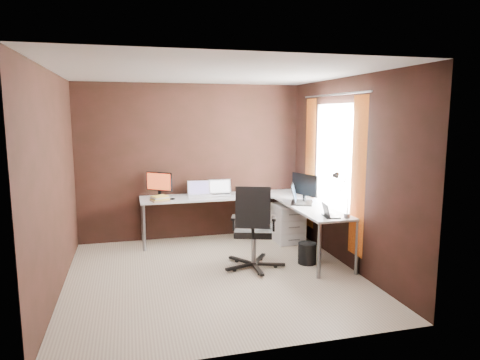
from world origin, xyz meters
The scene contains 15 objects.
room centered at (0.34, 0.07, 1.28)m, with size 3.60×3.60×2.50m.
desk centered at (0.84, 1.04, 0.68)m, with size 2.65×2.25×0.73m.
drawer_pedestal centered at (1.43, 1.15, 0.30)m, with size 0.42×0.50×0.60m, color white.
monitor_left centered at (-0.54, 1.62, 0.95)m, with size 0.37×0.29×0.39m.
monitor_right centered at (1.51, 0.69, 0.97)m, with size 0.21×0.49×0.42m.
laptop_white centered at (0.07, 1.55, 0.78)m, with size 0.37×0.27×0.24m.
laptop_silver centered at (0.42, 1.56, 0.78)m, with size 0.37×0.26×0.24m.
laptop_black_big centered at (1.40, 0.65, 0.79)m, with size 0.45×0.51×0.28m.
laptop_black_small centered at (1.45, -0.23, 0.77)m, with size 0.22×0.28×0.17m.
book_stack centered at (-0.56, 1.30, 0.77)m, with size 0.30×0.28×0.08m.
mouse_left centered at (-0.37, 1.35, 0.75)m, with size 0.08×0.05×0.03m, color black.
mouse_corner centered at (0.85, 1.36, 0.75)m, with size 0.08×0.05×0.03m, color black.
desk_lamp centered at (1.57, -0.29, 1.09)m, with size 0.19×0.22×0.57m.
office_chair centered at (0.56, 0.13, 0.33)m, with size 0.63×0.66×1.13m.
wastebasket centered at (1.31, 0.12, 0.14)m, with size 0.25×0.25×0.29m, color black.
Camera 1 is at (-0.99, -5.06, 2.02)m, focal length 32.00 mm.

